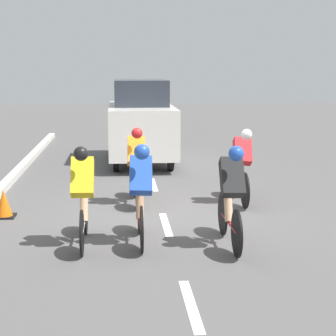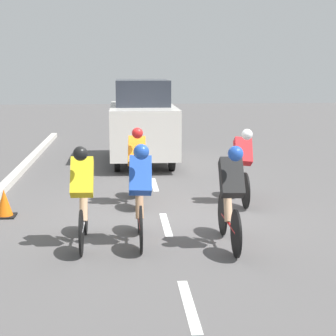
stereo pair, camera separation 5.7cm
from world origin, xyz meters
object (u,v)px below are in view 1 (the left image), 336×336
object	(u,v)px
cyclist_blue	(141,191)
traffic_cone	(4,204)
cyclist_red	(241,164)
cyclist_yellow	(83,193)
cyclist_black	(231,194)
support_car	(141,122)
cyclist_orange	(136,164)

from	to	relation	value
cyclist_blue	traffic_cone	size ratio (longest dim) A/B	3.33
cyclist_red	traffic_cone	size ratio (longest dim) A/B	3.35
cyclist_yellow	cyclist_blue	bearing A→B (deg)	-179.76
cyclist_yellow	cyclist_black	xyz separation A→B (m)	(-2.11, 0.25, 0.01)
cyclist_yellow	support_car	size ratio (longest dim) A/B	0.43
cyclist_black	cyclist_red	bearing A→B (deg)	-105.57
cyclist_blue	traffic_cone	bearing A→B (deg)	-36.38
cyclist_yellow	cyclist_red	xyz separation A→B (m)	(-2.84, -2.34, -0.03)
cyclist_black	support_car	distance (m)	7.46
cyclist_red	traffic_cone	world-z (taller)	cyclist_red
cyclist_yellow	support_car	world-z (taller)	support_car
cyclist_blue	traffic_cone	world-z (taller)	cyclist_blue
cyclist_black	traffic_cone	bearing A→B (deg)	-28.60
cyclist_orange	cyclist_black	bearing A→B (deg)	114.94
cyclist_red	cyclist_blue	bearing A→B (deg)	49.38
cyclist_black	cyclist_red	size ratio (longest dim) A/B	1.04
cyclist_black	cyclist_orange	size ratio (longest dim) A/B	1.05
cyclist_red	traffic_cone	distance (m)	4.38
cyclist_black	traffic_cone	size ratio (longest dim) A/B	3.49
cyclist_orange	support_car	size ratio (longest dim) A/B	0.41
cyclist_orange	traffic_cone	distance (m)	2.50
cyclist_blue	traffic_cone	distance (m)	2.91
cyclist_orange	cyclist_red	size ratio (longest dim) A/B	0.99
cyclist_yellow	cyclist_blue	size ratio (longest dim) A/B	1.02
cyclist_black	cyclist_blue	distance (m)	1.31
cyclist_orange	cyclist_red	xyz separation A→B (m)	(-1.99, 0.13, -0.02)
traffic_cone	cyclist_orange	bearing A→B (deg)	-161.60
cyclist_black	cyclist_blue	size ratio (longest dim) A/B	1.05
cyclist_red	support_car	world-z (taller)	support_car
cyclist_black	cyclist_orange	world-z (taller)	cyclist_black
traffic_cone	support_car	bearing A→B (deg)	-115.64
cyclist_red	cyclist_orange	bearing A→B (deg)	-3.63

